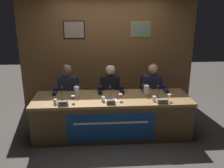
{
  "coord_description": "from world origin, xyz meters",
  "views": [
    {
      "loc": [
        -0.27,
        -4.15,
        2.28
      ],
      "look_at": [
        0.0,
        0.0,
        0.97
      ],
      "focal_mm": 39.31,
      "sensor_mm": 36.0,
      "label": 1
    }
  ],
  "objects_px": {
    "chair_center": "(110,100)",
    "microphone_center": "(111,95)",
    "nameplate_center": "(111,102)",
    "panelist_right": "(153,89)",
    "water_cup_center": "(103,99)",
    "chair_right": "(150,99)",
    "water_cup_right": "(154,99)",
    "panelist_center": "(111,90)",
    "microphone_left": "(62,96)",
    "microphone_right": "(159,94)",
    "water_cup_left": "(55,102)",
    "juice_glass_center": "(120,96)",
    "nameplate_right": "(163,101)",
    "juice_glass_left": "(73,98)",
    "conference_table": "(112,111)",
    "juice_glass_right": "(169,96)",
    "nameplate_left": "(63,103)",
    "water_pitcher_right_side": "(146,90)",
    "document_stack_center": "(111,101)",
    "chair_left": "(69,101)",
    "water_pitcher_left_side": "(77,92)",
    "panelist_left": "(67,91)"
  },
  "relations": [
    {
      "from": "juice_glass_center",
      "to": "water_cup_center",
      "type": "xyz_separation_m",
      "value": [
        -0.3,
        -0.02,
        -0.05
      ]
    },
    {
      "from": "water_cup_left",
      "to": "juice_glass_center",
      "type": "bearing_deg",
      "value": 4.68
    },
    {
      "from": "conference_table",
      "to": "juice_glass_left",
      "type": "distance_m",
      "value": 0.75
    },
    {
      "from": "microphone_left",
      "to": "nameplate_center",
      "type": "height_order",
      "value": "microphone_left"
    },
    {
      "from": "panelist_left",
      "to": "panelist_center",
      "type": "height_order",
      "value": "same"
    },
    {
      "from": "juice_glass_center",
      "to": "chair_right",
      "type": "relative_size",
      "value": 0.14
    },
    {
      "from": "juice_glass_left",
      "to": "water_cup_right",
      "type": "distance_m",
      "value": 1.4
    },
    {
      "from": "juice_glass_left",
      "to": "chair_right",
      "type": "distance_m",
      "value": 1.78
    },
    {
      "from": "panelist_center",
      "to": "juice_glass_right",
      "type": "relative_size",
      "value": 9.86
    },
    {
      "from": "water_pitcher_left_side",
      "to": "water_pitcher_right_side",
      "type": "distance_m",
      "value": 1.28
    },
    {
      "from": "water_cup_right",
      "to": "panelist_center",
      "type": "bearing_deg",
      "value": 137.95
    },
    {
      "from": "juice_glass_left",
      "to": "microphone_left",
      "type": "xyz_separation_m",
      "value": [
        -0.21,
        0.15,
        -0.01
      ]
    },
    {
      "from": "water_cup_center",
      "to": "water_pitcher_left_side",
      "type": "height_order",
      "value": "water_pitcher_left_side"
    },
    {
      "from": "chair_center",
      "to": "microphone_center",
      "type": "xyz_separation_m",
      "value": [
        -0.03,
        -0.72,
        0.36
      ]
    },
    {
      "from": "chair_left",
      "to": "water_cup_center",
      "type": "bearing_deg",
      "value": -50.17
    },
    {
      "from": "water_pitcher_right_side",
      "to": "chair_left",
      "type": "bearing_deg",
      "value": 159.35
    },
    {
      "from": "chair_center",
      "to": "microphone_right",
      "type": "relative_size",
      "value": 4.14
    },
    {
      "from": "panelist_right",
      "to": "microphone_right",
      "type": "relative_size",
      "value": 5.66
    },
    {
      "from": "water_cup_left",
      "to": "microphone_center",
      "type": "bearing_deg",
      "value": 10.38
    },
    {
      "from": "conference_table",
      "to": "nameplate_center",
      "type": "relative_size",
      "value": 18.44
    },
    {
      "from": "panelist_left",
      "to": "nameplate_right",
      "type": "xyz_separation_m",
      "value": [
        1.68,
        -0.77,
        0.05
      ]
    },
    {
      "from": "panelist_center",
      "to": "document_stack_center",
      "type": "xyz_separation_m",
      "value": [
        -0.03,
        -0.62,
        0.02
      ]
    },
    {
      "from": "nameplate_left",
      "to": "water_pitcher_right_side",
      "type": "xyz_separation_m",
      "value": [
        1.48,
        0.39,
        0.05
      ]
    },
    {
      "from": "juice_glass_left",
      "to": "water_cup_right",
      "type": "relative_size",
      "value": 1.46
    },
    {
      "from": "juice_glass_center",
      "to": "juice_glass_right",
      "type": "xyz_separation_m",
      "value": [
        0.84,
        -0.08,
        0.0
      ]
    },
    {
      "from": "chair_right",
      "to": "panelist_right",
      "type": "xyz_separation_m",
      "value": [
        -0.0,
        -0.2,
        0.28
      ]
    },
    {
      "from": "panelist_center",
      "to": "water_cup_center",
      "type": "distance_m",
      "value": 0.64
    },
    {
      "from": "conference_table",
      "to": "water_pitcher_left_side",
      "type": "height_order",
      "value": "water_pitcher_left_side"
    },
    {
      "from": "juice_glass_left",
      "to": "microphone_center",
      "type": "xyz_separation_m",
      "value": [
        0.65,
        0.12,
        -0.01
      ]
    },
    {
      "from": "nameplate_center",
      "to": "juice_glass_center",
      "type": "xyz_separation_m",
      "value": [
        0.17,
        0.15,
        0.05
      ]
    },
    {
      "from": "microphone_left",
      "to": "nameplate_right",
      "type": "relative_size",
      "value": 1.17
    },
    {
      "from": "conference_table",
      "to": "water_cup_right",
      "type": "distance_m",
      "value": 0.78
    },
    {
      "from": "chair_center",
      "to": "document_stack_center",
      "type": "relative_size",
      "value": 3.85
    },
    {
      "from": "juice_glass_center",
      "to": "water_cup_right",
      "type": "relative_size",
      "value": 1.46
    },
    {
      "from": "water_pitcher_right_side",
      "to": "juice_glass_center",
      "type": "bearing_deg",
      "value": -154.73
    },
    {
      "from": "nameplate_left",
      "to": "juice_glass_right",
      "type": "xyz_separation_m",
      "value": [
        1.81,
        0.08,
        0.05
      ]
    },
    {
      "from": "nameplate_left",
      "to": "water_pitcher_left_side",
      "type": "height_order",
      "value": "water_pitcher_left_side"
    },
    {
      "from": "water_cup_left",
      "to": "microphone_center",
      "type": "xyz_separation_m",
      "value": [
        0.94,
        0.17,
        0.04
      ]
    },
    {
      "from": "microphone_center",
      "to": "water_cup_right",
      "type": "distance_m",
      "value": 0.76
    },
    {
      "from": "juice_glass_left",
      "to": "microphone_left",
      "type": "distance_m",
      "value": 0.26
    },
    {
      "from": "microphone_left",
      "to": "water_cup_center",
      "type": "xyz_separation_m",
      "value": [
        0.73,
        -0.13,
        -0.04
      ]
    },
    {
      "from": "conference_table",
      "to": "water_cup_left",
      "type": "relative_size",
      "value": 33.34
    },
    {
      "from": "microphone_left",
      "to": "microphone_right",
      "type": "relative_size",
      "value": 1.0
    },
    {
      "from": "water_cup_center",
      "to": "chair_right",
      "type": "height_order",
      "value": "chair_right"
    },
    {
      "from": "juice_glass_left",
      "to": "juice_glass_right",
      "type": "distance_m",
      "value": 1.65
    },
    {
      "from": "water_cup_left",
      "to": "water_cup_center",
      "type": "xyz_separation_m",
      "value": [
        0.81,
        0.07,
        0.0
      ]
    },
    {
      "from": "microphone_center",
      "to": "water_pitcher_left_side",
      "type": "distance_m",
      "value": 0.63
    },
    {
      "from": "chair_left",
      "to": "chair_center",
      "type": "height_order",
      "value": "same"
    },
    {
      "from": "nameplate_center",
      "to": "panelist_right",
      "type": "height_order",
      "value": "panelist_right"
    },
    {
      "from": "nameplate_center",
      "to": "nameplate_right",
      "type": "distance_m",
      "value": 0.88
    }
  ]
}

